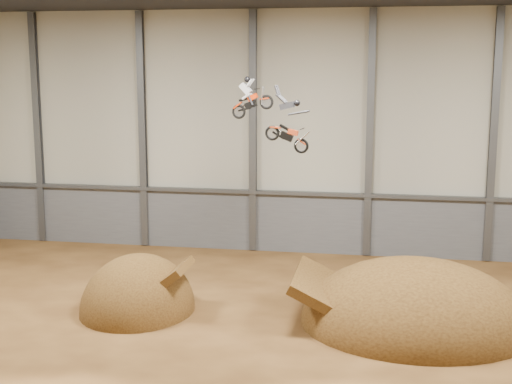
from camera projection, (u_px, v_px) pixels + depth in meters
The scene contains 13 objects.
floor at pixel (270, 352), 27.46m from camera, with size 40.00×40.00×0.00m, color #462A12.
back_wall at pixel (311, 134), 40.73m from camera, with size 40.00×0.10×14.00m, color #ADAA99.
lower_band_back at pixel (309, 223), 41.58m from camera, with size 39.80×0.18×3.50m, color #585A60.
steel_rail at pixel (310, 194), 41.11m from camera, with size 39.80×0.35×0.20m, color #47494F.
steel_column_0 at pixel (38, 129), 43.38m from camera, with size 0.40×0.36×13.90m, color #47494F.
steel_column_1 at pixel (143, 131), 42.25m from camera, with size 0.40×0.36×13.90m, color #47494F.
steel_column_2 at pixel (253, 133), 41.11m from camera, with size 0.40×0.36×13.90m, color #47494F.
steel_column_3 at pixel (370, 135), 39.97m from camera, with size 0.40×0.36×13.90m, color #47494F.
steel_column_4 at pixel (493, 137), 38.83m from camera, with size 0.40×0.36×13.90m, color #47494F.
takeoff_ramp at pixel (138, 310), 32.17m from camera, with size 5.09×5.87×5.09m, color #39230E.
landing_ramp at pixel (414, 324), 30.40m from camera, with size 9.71×8.59×5.60m, color #39230E.
fmx_rider_a at pixel (255, 93), 32.79m from camera, with size 2.09×0.80×1.89m, color red, non-canonical shape.
fmx_rider_b at pixel (284, 119), 28.99m from camera, with size 2.56×0.73×2.19m, color #D4441D, non-canonical shape.
Camera 1 is at (3.96, -25.60, 11.02)m, focal length 50.00 mm.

